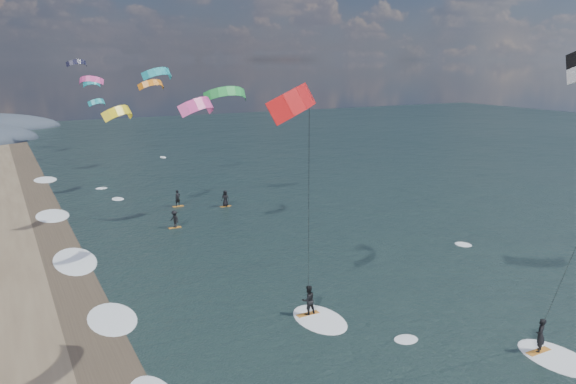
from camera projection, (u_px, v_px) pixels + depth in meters
name	position (u px, v px, depth m)	size (l,w,h in m)	color
wet_sand_strip	(107.00, 365.00, 27.16)	(3.00, 240.00, 0.00)	#382D23
kitesurfer_near_b	(311.00, 177.00, 25.64)	(6.89, 9.36, 14.08)	#BA6F20
far_kitesurfers	(194.00, 207.00, 53.14)	(7.78, 7.95, 1.68)	#BA6F20
bg_kite_field	(131.00, 83.00, 67.47)	(13.27, 69.51, 7.36)	orange
shoreline_surf	(113.00, 321.00, 31.80)	(2.40, 79.40, 0.11)	white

